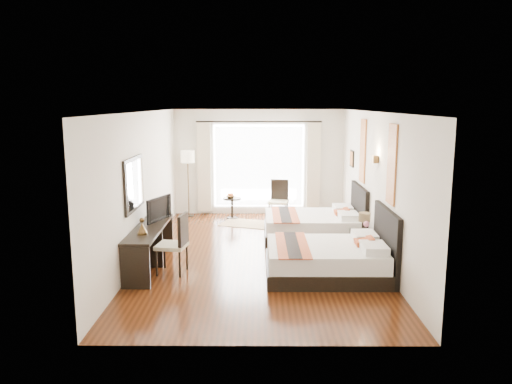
{
  "coord_description": "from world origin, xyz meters",
  "views": [
    {
      "loc": [
        -0.0,
        -9.49,
        2.97
      ],
      "look_at": [
        -0.06,
        0.41,
        1.19
      ],
      "focal_mm": 35.0,
      "sensor_mm": 36.0,
      "label": 1
    }
  ],
  "objects_px": {
    "bed_near": "(331,258)",
    "console_desk": "(149,247)",
    "side_table": "(232,208)",
    "nightstand": "(363,244)",
    "table_lamp": "(364,219)",
    "floor_lamp": "(188,161)",
    "bed_far": "(315,225)",
    "vase": "(366,231)",
    "fruit_bowl": "(230,197)",
    "window_chair": "(278,208)",
    "desk_chair": "(173,255)",
    "television": "(156,208)"
  },
  "relations": [
    {
      "from": "vase",
      "to": "fruit_bowl",
      "type": "height_order",
      "value": "vase"
    },
    {
      "from": "television",
      "to": "nightstand",
      "type": "bearing_deg",
      "value": -67.54
    },
    {
      "from": "side_table",
      "to": "console_desk",
      "type": "bearing_deg",
      "value": -108.28
    },
    {
      "from": "bed_near",
      "to": "window_chair",
      "type": "height_order",
      "value": "bed_near"
    },
    {
      "from": "desk_chair",
      "to": "vase",
      "type": "bearing_deg",
      "value": -159.52
    },
    {
      "from": "bed_near",
      "to": "floor_lamp",
      "type": "relative_size",
      "value": 1.21
    },
    {
      "from": "bed_far",
      "to": "vase",
      "type": "height_order",
      "value": "bed_far"
    },
    {
      "from": "table_lamp",
      "to": "window_chair",
      "type": "xyz_separation_m",
      "value": [
        -1.55,
        2.98,
        -0.43
      ]
    },
    {
      "from": "bed_near",
      "to": "bed_far",
      "type": "xyz_separation_m",
      "value": [
        -0.0,
        2.37,
        0.0
      ]
    },
    {
      "from": "bed_far",
      "to": "vase",
      "type": "relative_size",
      "value": 15.38
    },
    {
      "from": "bed_near",
      "to": "console_desk",
      "type": "distance_m",
      "value": 3.27
    },
    {
      "from": "console_desk",
      "to": "vase",
      "type": "bearing_deg",
      "value": 6.14
    },
    {
      "from": "vase",
      "to": "fruit_bowl",
      "type": "distance_m",
      "value": 4.43
    },
    {
      "from": "table_lamp",
      "to": "side_table",
      "type": "bearing_deg",
      "value": 130.79
    },
    {
      "from": "floor_lamp",
      "to": "side_table",
      "type": "height_order",
      "value": "floor_lamp"
    },
    {
      "from": "floor_lamp",
      "to": "fruit_bowl",
      "type": "xyz_separation_m",
      "value": [
        1.12,
        -0.24,
        -0.91
      ]
    },
    {
      "from": "nightstand",
      "to": "fruit_bowl",
      "type": "xyz_separation_m",
      "value": [
        -2.75,
        3.28,
        0.31
      ]
    },
    {
      "from": "nightstand",
      "to": "table_lamp",
      "type": "relative_size",
      "value": 1.49
    },
    {
      "from": "table_lamp",
      "to": "side_table",
      "type": "distance_m",
      "value": 4.24
    },
    {
      "from": "fruit_bowl",
      "to": "window_chair",
      "type": "distance_m",
      "value": 1.27
    },
    {
      "from": "console_desk",
      "to": "side_table",
      "type": "height_order",
      "value": "console_desk"
    },
    {
      "from": "table_lamp",
      "to": "fruit_bowl",
      "type": "relative_size",
      "value": 1.55
    },
    {
      "from": "bed_near",
      "to": "nightstand",
      "type": "xyz_separation_m",
      "value": [
        0.77,
        1.03,
        -0.05
      ]
    },
    {
      "from": "console_desk",
      "to": "fruit_bowl",
      "type": "bearing_deg",
      "value": 72.09
    },
    {
      "from": "desk_chair",
      "to": "side_table",
      "type": "distance_m",
      "value": 4.3
    },
    {
      "from": "bed_near",
      "to": "floor_lamp",
      "type": "distance_m",
      "value": 5.63
    },
    {
      "from": "bed_far",
      "to": "table_lamp",
      "type": "bearing_deg",
      "value": -56.27
    },
    {
      "from": "nightstand",
      "to": "bed_near",
      "type": "bearing_deg",
      "value": -126.62
    },
    {
      "from": "nightstand",
      "to": "vase",
      "type": "distance_m",
      "value": 0.36
    },
    {
      "from": "nightstand",
      "to": "table_lamp",
      "type": "distance_m",
      "value": 0.5
    },
    {
      "from": "vase",
      "to": "console_desk",
      "type": "bearing_deg",
      "value": -173.86
    },
    {
      "from": "desk_chair",
      "to": "fruit_bowl",
      "type": "relative_size",
      "value": 4.59
    },
    {
      "from": "floor_lamp",
      "to": "desk_chair",
      "type": "bearing_deg",
      "value": -85.65
    },
    {
      "from": "console_desk",
      "to": "side_table",
      "type": "relative_size",
      "value": 4.05
    },
    {
      "from": "console_desk",
      "to": "desk_chair",
      "type": "relative_size",
      "value": 2.06
    },
    {
      "from": "desk_chair",
      "to": "fruit_bowl",
      "type": "distance_m",
      "value": 4.27
    },
    {
      "from": "bed_far",
      "to": "side_table",
      "type": "height_order",
      "value": "bed_far"
    },
    {
      "from": "desk_chair",
      "to": "fruit_bowl",
      "type": "bearing_deg",
      "value": -91.67
    },
    {
      "from": "floor_lamp",
      "to": "window_chair",
      "type": "bearing_deg",
      "value": -9.96
    },
    {
      "from": "side_table",
      "to": "window_chair",
      "type": "xyz_separation_m",
      "value": [
        1.2,
        -0.2,
        0.04
      ]
    },
    {
      "from": "table_lamp",
      "to": "floor_lamp",
      "type": "xyz_separation_m",
      "value": [
        -3.91,
        3.4,
        0.73
      ]
    },
    {
      "from": "bed_near",
      "to": "console_desk",
      "type": "height_order",
      "value": "bed_near"
    },
    {
      "from": "vase",
      "to": "console_desk",
      "type": "relative_size",
      "value": 0.06
    },
    {
      "from": "fruit_bowl",
      "to": "window_chair",
      "type": "height_order",
      "value": "window_chair"
    },
    {
      "from": "television",
      "to": "floor_lamp",
      "type": "relative_size",
      "value": 0.45
    },
    {
      "from": "table_lamp",
      "to": "vase",
      "type": "distance_m",
      "value": 0.36
    },
    {
      "from": "television",
      "to": "desk_chair",
      "type": "relative_size",
      "value": 0.74
    },
    {
      "from": "bed_far",
      "to": "console_desk",
      "type": "distance_m",
      "value": 3.78
    },
    {
      "from": "bed_near",
      "to": "fruit_bowl",
      "type": "bearing_deg",
      "value": 114.72
    },
    {
      "from": "bed_far",
      "to": "fruit_bowl",
      "type": "height_order",
      "value": "bed_far"
    }
  ]
}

